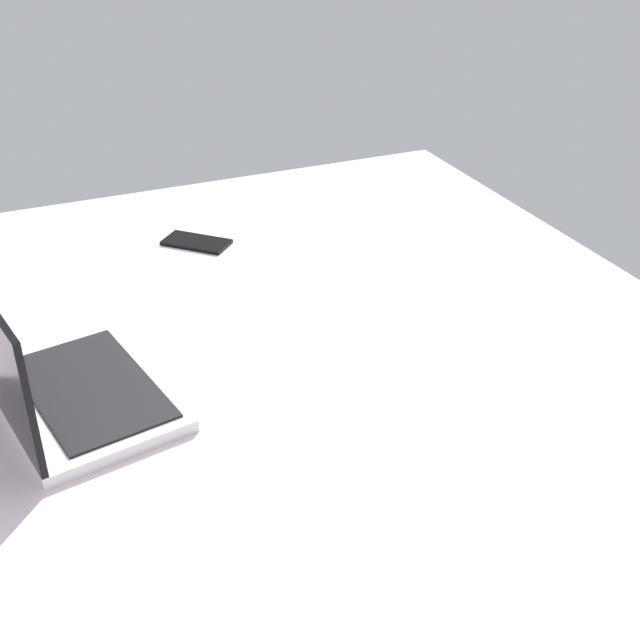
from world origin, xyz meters
TOP-DOWN VIEW (x-y plane):
  - bed_mattress at (0.00, 0.00)cm, footprint 180.00×140.00cm
  - laptop at (7.00, 39.83)cm, footprint 36.74×28.81cm
  - cell_phone at (55.84, 4.98)cm, footprint 14.64×14.77cm

SIDE VIEW (x-z plane):
  - bed_mattress at x=0.00cm, z-range 0.00..18.00cm
  - cell_phone at x=55.84cm, z-range 18.00..18.80cm
  - laptop at x=7.00cm, z-range 10.91..33.91cm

